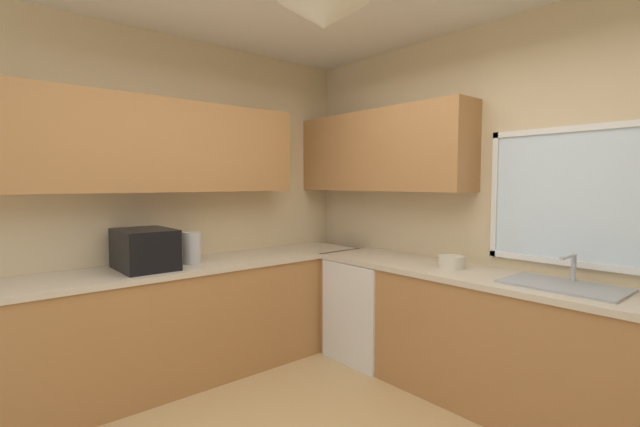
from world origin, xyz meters
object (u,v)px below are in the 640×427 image
(dishwasher, at_px, (371,309))
(kettle, at_px, (192,248))
(microwave, at_px, (145,249))
(bowl, at_px, (451,262))
(sink_assembly, at_px, (563,285))

(dishwasher, xyz_separation_m, kettle, (-0.64, -1.34, 0.59))
(microwave, height_order, bowl, microwave)
(microwave, distance_m, kettle, 0.35)
(kettle, distance_m, bowl, 1.97)
(microwave, relative_size, bowl, 2.56)
(bowl, bearing_deg, dishwasher, -177.75)
(dishwasher, distance_m, bowl, 0.92)
(bowl, bearing_deg, sink_assembly, 0.44)
(kettle, bearing_deg, sink_assembly, 32.44)
(dishwasher, xyz_separation_m, sink_assembly, (1.53, 0.04, 0.48))
(kettle, xyz_separation_m, bowl, (1.40, 1.37, -0.08))
(kettle, bearing_deg, microwave, -93.27)
(dishwasher, relative_size, sink_assembly, 1.29)
(microwave, bearing_deg, dishwasher, 68.70)
(microwave, xyz_separation_m, kettle, (0.02, 0.35, -0.02))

